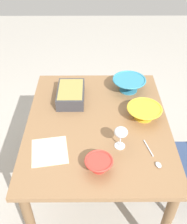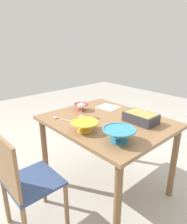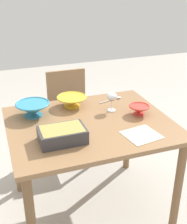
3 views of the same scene
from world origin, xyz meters
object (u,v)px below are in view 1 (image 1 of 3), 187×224
(mixing_bowl, at_px, (144,112))
(napkin, at_px, (50,151))
(wine_glass, at_px, (121,133))
(small_bowl, at_px, (98,164))
(serving_bowl, at_px, (129,84))
(dining_table, at_px, (97,133))
(serving_spoon, at_px, (155,159))
(casserole_dish, at_px, (71,94))

(mixing_bowl, relative_size, napkin, 1.07)
(wine_glass, xyz_separation_m, small_bowl, (-0.16, 0.13, -0.07))
(mixing_bowl, xyz_separation_m, serving_bowl, (0.31, 0.07, 0.01))
(dining_table, xyz_separation_m, napkin, (-0.25, 0.28, 0.11))
(mixing_bowl, height_order, serving_spoon, mixing_bowl)
(small_bowl, xyz_separation_m, serving_spoon, (0.06, -0.32, -0.03))
(small_bowl, bearing_deg, napkin, 65.60)
(dining_table, relative_size, casserole_dish, 3.95)
(casserole_dish, relative_size, serving_spoon, 1.33)
(serving_bowl, bearing_deg, mixing_bowl, -167.85)
(dining_table, distance_m, mixing_bowl, 0.34)
(dining_table, relative_size, mixing_bowl, 4.90)
(mixing_bowl, distance_m, small_bowl, 0.52)
(mixing_bowl, height_order, napkin, mixing_bowl)
(dining_table, distance_m, small_bowl, 0.40)
(casserole_dish, height_order, small_bowl, casserole_dish)
(small_bowl, distance_m, serving_bowl, 0.77)
(casserole_dish, distance_m, serving_spoon, 0.75)
(dining_table, distance_m, napkin, 0.39)
(wine_glass, relative_size, casserole_dish, 0.50)
(serving_bowl, distance_m, napkin, 0.80)
(mixing_bowl, height_order, small_bowl, mixing_bowl)
(serving_bowl, height_order, serving_spoon, serving_bowl)
(small_bowl, relative_size, serving_bowl, 0.62)
(serving_bowl, bearing_deg, small_bowl, 161.75)
(dining_table, bearing_deg, serving_spoon, -135.74)
(mixing_bowl, bearing_deg, small_bowl, 143.93)
(casserole_dish, height_order, serving_bowl, serving_bowl)
(wine_glass, xyz_separation_m, serving_bowl, (0.57, -0.11, -0.05))
(serving_spoon, bearing_deg, napkin, 83.35)
(serving_bowl, relative_size, napkin, 1.14)
(serving_spoon, bearing_deg, dining_table, 44.26)
(small_bowl, bearing_deg, serving_spoon, -80.07)
(serving_bowl, bearing_deg, casserole_dish, 104.56)
(wine_glass, relative_size, mixing_bowl, 0.63)
(small_bowl, bearing_deg, casserole_dish, 16.25)
(wine_glass, xyz_separation_m, mixing_bowl, (0.26, -0.18, -0.06))
(dining_table, relative_size, serving_spoon, 5.25)
(wine_glass, height_order, napkin, wine_glass)
(mixing_bowl, height_order, serving_bowl, serving_bowl)
(wine_glass, distance_m, napkin, 0.42)
(dining_table, height_order, serving_bowl, serving_bowl)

